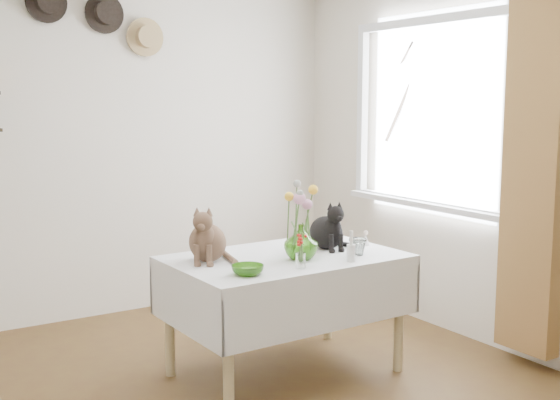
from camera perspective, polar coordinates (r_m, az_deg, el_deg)
room at (r=3.17m, az=-3.35°, el=1.87°), size 4.08×4.58×2.58m
window at (r=4.99m, az=12.15°, el=5.67°), size 0.12×1.52×1.32m
curtain at (r=4.35m, az=19.96°, el=1.77°), size 0.12×0.38×2.10m
dining_table at (r=4.09m, az=0.44°, el=-6.94°), size 1.34×0.88×0.70m
tabby_cat at (r=3.92m, az=-5.93°, el=-2.62°), size 0.34×0.35×0.33m
black_cat at (r=4.23m, az=3.77°, el=-1.94°), size 0.23×0.28×0.30m
flower_vase at (r=3.94m, az=1.71°, el=-3.43°), size 0.25×0.25×0.20m
green_bowl at (r=3.61m, az=-2.65°, el=-5.71°), size 0.20×0.20×0.05m
drinking_glass at (r=4.08m, az=6.33°, el=-3.80°), size 0.14×0.14×0.10m
candlestick at (r=3.92m, az=5.80°, el=-4.17°), size 0.05×0.05×0.17m
berry_jar at (r=3.73m, az=1.69°, el=-4.16°), size 0.05×0.05×0.21m
porcelain_figurine at (r=4.36m, az=6.97°, el=-3.16°), size 0.05×0.05×0.09m
flower_bouquet at (r=3.91m, az=1.58°, el=0.07°), size 0.17×0.12×0.39m
wall_hats at (r=5.24m, az=-14.35°, el=14.16°), size 0.98×0.09×0.48m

